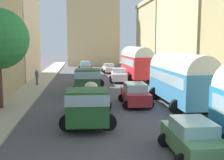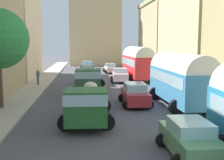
{
  "view_description": "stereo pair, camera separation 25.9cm",
  "coord_description": "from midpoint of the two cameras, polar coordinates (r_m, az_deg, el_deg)",
  "views": [
    {
      "loc": [
        -2.29,
        -4.14,
        4.65
      ],
      "look_at": [
        0.0,
        17.56,
        1.75
      ],
      "focal_mm": 45.5,
      "sensor_mm": 36.0,
      "label": 1
    },
    {
      "loc": [
        -2.03,
        -4.17,
        4.65
      ],
      "look_at": [
        0.0,
        17.56,
        1.75
      ],
      "focal_mm": 45.5,
      "sensor_mm": 36.0,
      "label": 2
    }
  ],
  "objects": [
    {
      "name": "car_4",
      "position": [
        21.22,
        4.99,
        -2.85
      ],
      "size": [
        2.31,
        4.18,
        1.65
      ],
      "color": "#AA252B",
      "rests_on": "ground"
    },
    {
      "name": "parked_bus_2",
      "position": [
        35.25,
        5.35,
        3.71
      ],
      "size": [
        3.43,
        8.31,
        4.12
      ],
      "color": "red",
      "rests_on": "ground"
    },
    {
      "name": "car_1",
      "position": [
        40.64,
        -4.86,
        2.03
      ],
      "size": [
        2.24,
        3.97,
        1.47
      ],
      "color": "#428DC9",
      "rests_on": "ground"
    },
    {
      "name": "car_0",
      "position": [
        33.09,
        -4.35,
        0.9
      ],
      "size": [
        2.28,
        4.24,
        1.62
      ],
      "color": "silver",
      "rests_on": "ground"
    },
    {
      "name": "ground_plane",
      "position": [
        31.57,
        -1.36,
        -0.89
      ],
      "size": [
        154.0,
        154.0,
        0.0
      ],
      "primitive_type": "plane",
      "color": "#4D4C52"
    },
    {
      "name": "building_right_3",
      "position": [
        50.55,
        9.57,
        8.92
      ],
      "size": [
        4.94,
        14.76,
        11.78
      ],
      "color": "tan",
      "rests_on": "ground"
    },
    {
      "name": "cargo_truck_0",
      "position": [
        16.26,
        -4.67,
        -4.74
      ],
      "size": [
        3.17,
        6.64,
        2.24
      ],
      "color": "#245B29",
      "rests_on": "ground"
    },
    {
      "name": "sidewalk_right",
      "position": [
        32.87,
        11.36,
        -0.58
      ],
      "size": [
        2.5,
        70.0,
        0.14
      ],
      "primitive_type": "cube",
      "color": "#9C9C8C",
      "rests_on": "ground"
    },
    {
      "name": "building_right_2",
      "position": [
        35.84,
        15.82,
        10.1
      ],
      "size": [
        4.68,
        14.93,
        12.75
      ],
      "color": "#C4B786",
      "rests_on": "ground"
    },
    {
      "name": "pedestrian_2",
      "position": [
        31.2,
        -14.42,
        0.68
      ],
      "size": [
        0.51,
        0.51,
        1.81
      ],
      "color": "#51543C",
      "rests_on": "ground"
    },
    {
      "name": "parked_bus_1",
      "position": [
        21.29,
        13.87,
        0.57
      ],
      "size": [
        3.39,
        8.21,
        3.88
      ],
      "color": "teal",
      "rests_on": "ground"
    },
    {
      "name": "distant_church",
      "position": [
        58.68,
        -3.28,
        10.81
      ],
      "size": [
        10.22,
        6.22,
        21.23
      ],
      "color": "tan",
      "rests_on": "ground"
    },
    {
      "name": "cargo_truck_1",
      "position": [
        26.19,
        -4.39,
        0.08
      ],
      "size": [
        3.26,
        7.37,
        2.35
      ],
      "color": "#2C5437",
      "rests_on": "ground"
    },
    {
      "name": "sidewalk_left",
      "position": [
        31.9,
        -14.46,
        -0.92
      ],
      "size": [
        2.5,
        70.0,
        0.14
      ],
      "primitive_type": "cube",
      "color": "#B2AA97",
      "rests_on": "ground"
    },
    {
      "name": "car_2",
      "position": [
        47.28,
        -4.85,
        2.87
      ],
      "size": [
        2.36,
        3.71,
        1.56
      ],
      "color": "#3586C9",
      "rests_on": "ground"
    },
    {
      "name": "building_left_3",
      "position": [
        38.89,
        -18.04,
        8.1
      ],
      "size": [
        4.17,
        11.76,
        10.51
      ],
      "color": "beige",
      "rests_on": "ground"
    },
    {
      "name": "car_3",
      "position": [
        12.23,
        15.95,
        -11.23
      ],
      "size": [
        2.25,
        3.74,
        1.53
      ],
      "color": "#568A55",
      "rests_on": "ground"
    },
    {
      "name": "car_6",
      "position": [
        43.49,
        -0.13,
        2.4
      ],
      "size": [
        2.27,
        4.02,
        1.44
      ],
      "color": "silver",
      "rests_on": "ground"
    },
    {
      "name": "car_5",
      "position": [
        33.49,
        1.88,
        0.99
      ],
      "size": [
        2.52,
        4.08,
        1.61
      ],
      "color": "silver",
      "rests_on": "ground"
    }
  ]
}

